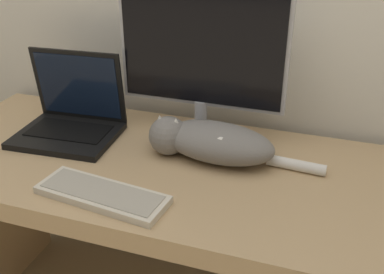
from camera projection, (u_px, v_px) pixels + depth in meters
The scene contains 5 objects.
desk at pixel (152, 202), 1.39m from camera, with size 1.43×0.64×0.72m.
monitor at pixel (202, 61), 1.34m from camera, with size 0.52×0.19×0.47m.
laptop at pixel (71, 119), 1.45m from camera, with size 0.33×0.27×0.26m.
external_keyboard at pixel (102, 194), 1.15m from camera, with size 0.36×0.16×0.02m.
cat at pixel (210, 141), 1.31m from camera, with size 0.52×0.19×0.12m.
Camera 1 is at (0.48, -0.73, 1.39)m, focal length 42.00 mm.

